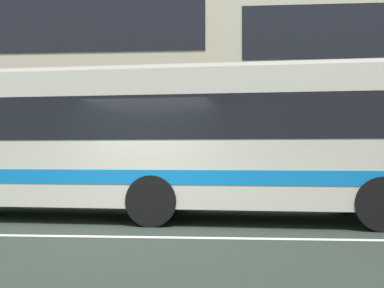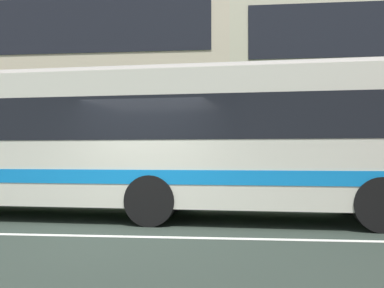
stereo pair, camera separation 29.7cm
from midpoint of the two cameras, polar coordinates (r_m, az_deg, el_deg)
ground_plane at (r=7.44m, az=-7.64°, el=-12.24°), size 160.00×160.00×0.00m
lane_centre_line at (r=7.44m, az=-7.64°, el=-12.21°), size 60.00×0.16×0.01m
hedge_row_far at (r=13.23m, az=-0.44°, el=-5.83°), size 17.45×1.10×0.80m
apartment_block_left at (r=23.47m, az=-17.78°, el=9.49°), size 18.39×8.49×11.72m
transit_bus at (r=9.71m, az=-7.26°, el=0.73°), size 12.22×3.31×3.21m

